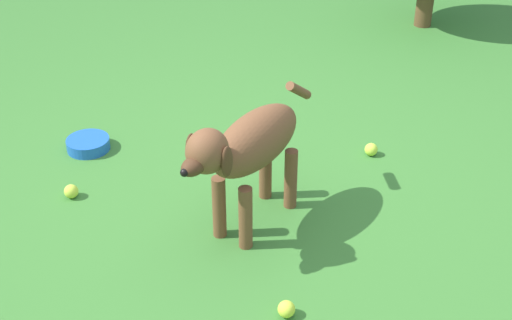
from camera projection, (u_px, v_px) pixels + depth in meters
name	position (u px, v px, depth m)	size (l,w,h in m)	color
ground	(241.00, 211.00, 3.22)	(14.00, 14.00, 0.00)	#38722D
dog	(249.00, 147.00, 2.91)	(0.25, 0.90, 0.61)	brown
tennis_ball_0	(71.00, 191.00, 3.29)	(0.07, 0.07, 0.07)	#BFD83F
tennis_ball_1	(371.00, 149.00, 3.61)	(0.07, 0.07, 0.07)	#C4E43F
tennis_ball_2	(286.00, 309.00, 2.64)	(0.07, 0.07, 0.07)	#CCE33C
water_bowl	(88.00, 144.00, 3.66)	(0.22, 0.22, 0.06)	blue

